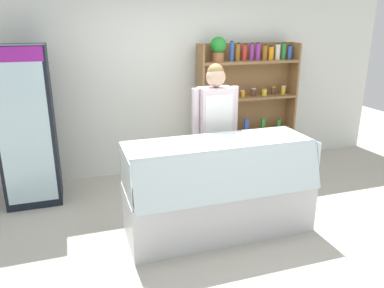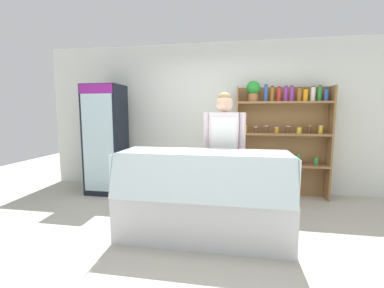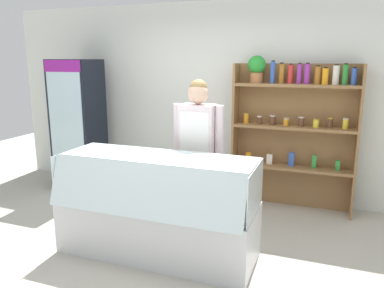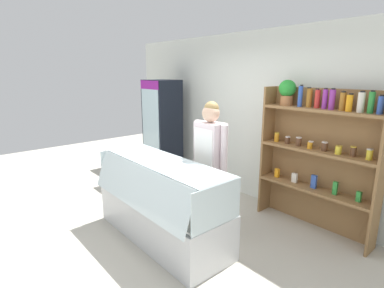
% 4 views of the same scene
% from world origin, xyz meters
% --- Properties ---
extents(ground_plane, '(12.00, 12.00, 0.00)m').
position_xyz_m(ground_plane, '(0.00, 0.00, 0.00)').
color(ground_plane, '#B7B2A3').
extents(back_wall, '(6.80, 0.10, 2.70)m').
position_xyz_m(back_wall, '(0.00, 1.98, 1.35)').
color(back_wall, silver).
rests_on(back_wall, ground).
extents(drinks_fridge, '(0.64, 0.55, 1.93)m').
position_xyz_m(drinks_fridge, '(-2.04, 1.40, 0.96)').
color(drinks_fridge, black).
rests_on(drinks_fridge, ground).
extents(shelving_unit, '(1.54, 0.29, 1.97)m').
position_xyz_m(shelving_unit, '(0.98, 1.72, 1.12)').
color(shelving_unit, olive).
rests_on(shelving_unit, ground).
extents(deli_display_case, '(1.95, 0.79, 1.01)m').
position_xyz_m(deli_display_case, '(-0.12, 0.02, 0.31)').
color(deli_display_case, silver).
rests_on(deli_display_case, ground).
extents(shop_clerk, '(0.57, 0.25, 1.72)m').
position_xyz_m(shop_clerk, '(0.09, 0.66, 1.02)').
color(shop_clerk, '#2D2D38').
rests_on(shop_clerk, ground).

